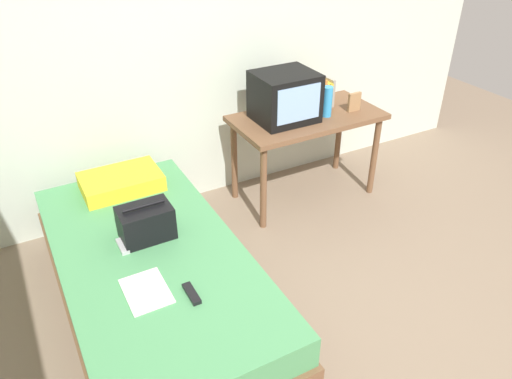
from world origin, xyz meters
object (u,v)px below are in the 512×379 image
object	(u,v)px
bed	(155,284)
book_row	(322,93)
magazine	(146,291)
remote_silver	(123,246)
picture_frame	(354,102)
remote_dark	(192,294)
tv	(285,97)
desk	(307,126)
pillow	(121,182)
water_bottle	(327,102)
handbag	(146,223)

from	to	relation	value
bed	book_row	distance (m)	2.00
book_row	magazine	xyz separation A→B (m)	(-1.83, -1.12, -0.34)
remote_silver	picture_frame	bearing A→B (deg)	14.37
remote_dark	tv	bearing A→B (deg)	43.28
picture_frame	remote_silver	bearing A→B (deg)	-165.63
desk	pillow	distance (m)	1.47
picture_frame	magazine	world-z (taller)	picture_frame
bed	pillow	size ratio (longest dim) A/B	3.87
magazine	remote_dark	world-z (taller)	remote_dark
water_bottle	handbag	size ratio (longest dim) A/B	0.77
water_bottle	picture_frame	world-z (taller)	water_bottle
tv	handbag	xyz separation A→B (m)	(-1.29, -0.60, -0.31)
magazine	tv	bearing A→B (deg)	35.86
magazine	remote_silver	distance (m)	0.40
pillow	magazine	distance (m)	1.05
tv	bed	bearing A→B (deg)	-150.70
handbag	pillow	bearing A→B (deg)	88.53
bed	water_bottle	distance (m)	1.86
water_bottle	remote_dark	size ratio (longest dim) A/B	1.49
desk	remote_silver	size ratio (longest dim) A/B	8.06
desk	remote_silver	world-z (taller)	desk
picture_frame	magazine	xyz separation A→B (m)	(-2.00, -0.92, -0.30)
desk	magazine	size ratio (longest dim) A/B	4.00
remote_dark	remote_silver	distance (m)	0.57
desk	picture_frame	world-z (taller)	picture_frame
desk	picture_frame	bearing A→B (deg)	-15.77
bed	remote_dark	size ratio (longest dim) A/B	12.82
water_bottle	magazine	world-z (taller)	water_bottle
water_bottle	remote_silver	xyz separation A→B (m)	(-1.76, -0.54, -0.34)
pillow	remote_dark	xyz separation A→B (m)	(0.03, -1.17, -0.04)
remote_silver	tv	bearing A→B (deg)	23.73
desk	remote_silver	xyz separation A→B (m)	(-1.64, -0.62, -0.13)
magazine	desk	bearing A→B (deg)	31.93
book_row	remote_dark	xyz separation A→B (m)	(-1.64, -1.26, -0.33)
picture_frame	remote_dark	size ratio (longest dim) A/B	0.94
pillow	handbag	bearing A→B (deg)	-91.47
water_bottle	pillow	xyz separation A→B (m)	(-1.59, 0.09, -0.30)
pillow	remote_silver	xyz separation A→B (m)	(-0.17, -0.63, -0.04)
book_row	water_bottle	bearing A→B (deg)	-113.42
bed	remote_silver	distance (m)	0.30
desk	handbag	size ratio (longest dim) A/B	3.87
book_row	handbag	xyz separation A→B (m)	(-1.69, -0.69, -0.24)
water_bottle	pillow	world-z (taller)	water_bottle
handbag	remote_dark	bearing A→B (deg)	-85.70
picture_frame	tv	bearing A→B (deg)	167.89
picture_frame	magazine	distance (m)	2.22
tv	picture_frame	xyz separation A→B (m)	(0.56, -0.12, -0.11)
remote_dark	pillow	bearing A→B (deg)	91.35
tv	pillow	bearing A→B (deg)	-179.85
tv	remote_dark	bearing A→B (deg)	-136.72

